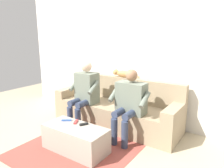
{
  "coord_description": "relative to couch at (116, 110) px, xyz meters",
  "views": [
    {
      "loc": [
        -1.94,
        2.93,
        1.6
      ],
      "look_at": [
        0.0,
        0.03,
        0.79
      ],
      "focal_mm": 33.68,
      "sensor_mm": 36.0,
      "label": 1
    }
  ],
  "objects": [
    {
      "name": "cat_on_backrest",
      "position": [
        0.03,
        -0.25,
        0.63
      ],
      "size": [
        0.55,
        0.11,
        0.14
      ],
      "color": "#B7844C",
      "rests_on": "couch"
    },
    {
      "name": "floor_rug",
      "position": [
        0.0,
        0.94,
        -0.28
      ],
      "size": [
        1.57,
        1.77,
        0.01
      ],
      "primitive_type": "cube",
      "color": "#9E473D",
      "rests_on": "ground"
    },
    {
      "name": "remote_red",
      "position": [
        0.09,
        0.96,
        0.08
      ],
      "size": [
        0.11,
        0.14,
        0.02
      ],
      "primitive_type": "cube",
      "rotation": [
        0.0,
        0.0,
        5.24
      ],
      "color": "#B73333",
      "rests_on": "coffee_table"
    },
    {
      "name": "ground_plane",
      "position": [
        0.0,
        0.72,
        -0.29
      ],
      "size": [
        8.0,
        8.0,
        0.0
      ],
      "primitive_type": "plane",
      "color": "tan"
    },
    {
      "name": "remote_blue",
      "position": [
        0.25,
        0.99,
        0.08
      ],
      "size": [
        0.14,
        0.11,
        0.02
      ],
      "primitive_type": "cube",
      "rotation": [
        0.0,
        0.0,
        3.76
      ],
      "color": "#3860B7",
      "rests_on": "coffee_table"
    },
    {
      "name": "couch",
      "position": [
        0.0,
        0.0,
        0.0
      ],
      "size": [
        2.33,
        0.73,
        0.85
      ],
      "color": "#9E896B",
      "rests_on": "ground"
    },
    {
      "name": "coffee_table",
      "position": [
        0.0,
        1.07,
        -0.11
      ],
      "size": [
        0.94,
        0.43,
        0.36
      ],
      "color": "#A89E8E",
      "rests_on": "ground"
    },
    {
      "name": "remote_black",
      "position": [
        -0.06,
        0.96,
        0.09
      ],
      "size": [
        0.1,
        0.13,
        0.02
      ],
      "primitive_type": "cube",
      "rotation": [
        0.0,
        0.0,
        1.05
      ],
      "color": "black",
      "rests_on": "coffee_table"
    },
    {
      "name": "person_right_seated",
      "position": [
        0.45,
        0.33,
        0.37
      ],
      "size": [
        0.52,
        0.55,
        1.17
      ],
      "color": "slate",
      "rests_on": "ground"
    },
    {
      "name": "person_left_seated",
      "position": [
        -0.45,
        0.34,
        0.33
      ],
      "size": [
        0.61,
        0.51,
        1.11
      ],
      "color": "slate",
      "rests_on": "ground"
    },
    {
      "name": "back_wall",
      "position": [
        0.0,
        -0.43,
        1.01
      ],
      "size": [
        5.16,
        0.06,
        2.6
      ],
      "primitive_type": "cube",
      "color": "silver",
      "rests_on": "ground"
    }
  ]
}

